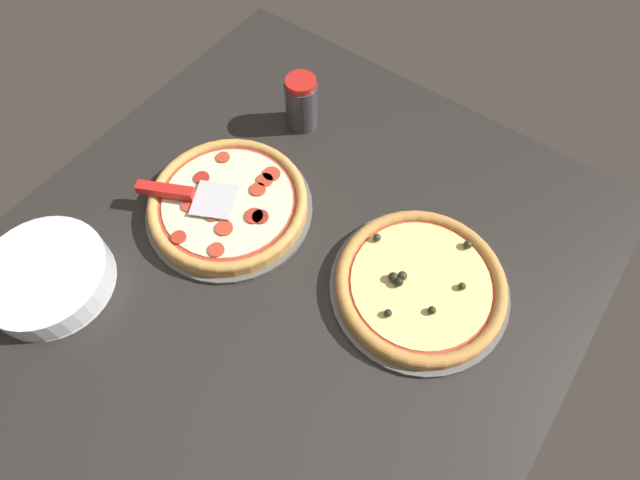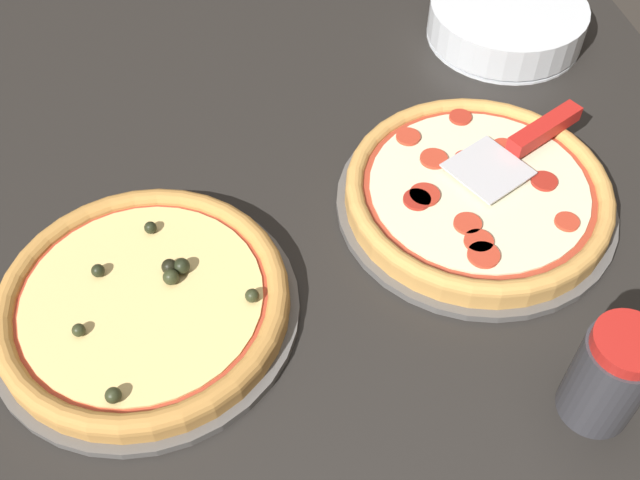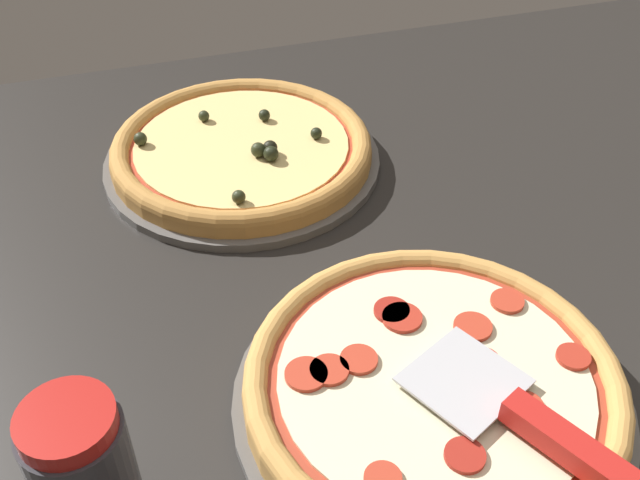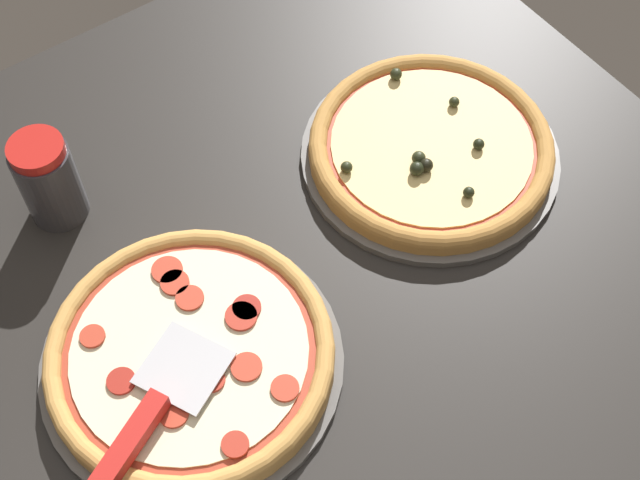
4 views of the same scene
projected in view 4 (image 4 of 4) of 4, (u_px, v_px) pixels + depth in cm
name	position (u px, v px, depth cm)	size (l,w,h in cm)	color
ground_plane	(354.00, 344.00, 101.69)	(122.26, 105.32, 3.60)	black
pizza_pan_front	(193.00, 363.00, 97.91)	(33.42, 33.42, 1.00)	#565451
pizza_front	(190.00, 354.00, 96.08)	(31.41, 31.41, 3.22)	#C68E47
pizza_pan_back	(430.00, 156.00, 113.75)	(33.01, 33.01, 1.00)	#565451
pizza_back	(431.00, 147.00, 112.24)	(31.03, 31.03, 3.71)	#B77F3D
serving_spatula	(143.00, 424.00, 89.28)	(13.29, 19.69, 2.00)	#B7B7BC
parmesan_shaker	(49.00, 180.00, 104.69)	(7.08, 7.08, 12.34)	#333338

